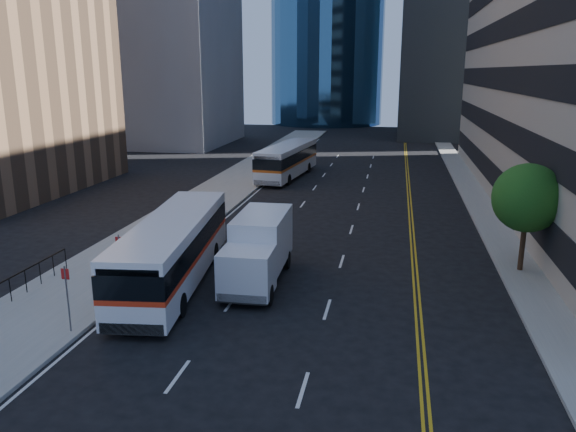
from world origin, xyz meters
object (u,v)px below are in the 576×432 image
at_px(bus_front, 174,249).
at_px(box_truck, 258,249).
at_px(street_tree, 528,198).
at_px(bus_rear, 287,160).

xyz_separation_m(bus_front, box_truck, (3.66, 0.87, -0.06)).
height_order(street_tree, bus_front, street_tree).
xyz_separation_m(street_tree, bus_rear, (-15.60, 22.22, -2.05)).
relative_size(street_tree, box_truck, 0.81).
xyz_separation_m(bus_rear, box_truck, (3.66, -25.79, -0.01)).
bearing_deg(bus_rear, box_truck, -75.72).
relative_size(bus_rear, box_truck, 1.82).
bearing_deg(bus_rear, bus_front, -83.81).
distance_m(bus_front, bus_rear, 26.66).
bearing_deg(box_truck, bus_front, -168.12).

